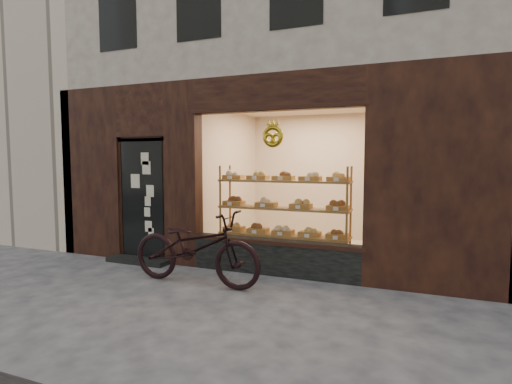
% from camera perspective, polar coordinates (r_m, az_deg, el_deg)
% --- Properties ---
extents(ground, '(90.00, 90.00, 0.00)m').
position_cam_1_polar(ground, '(4.81, -11.50, -17.48)').
color(ground, '#39393F').
extents(neighbor_left, '(12.00, 7.00, 9.00)m').
position_cam_1_polar(neighbor_left, '(15.42, -31.32, 14.08)').
color(neighbor_left, beige).
rests_on(neighbor_left, ground).
extents(display_shelf, '(2.20, 0.45, 1.70)m').
position_cam_1_polar(display_shelf, '(6.64, 3.92, -3.41)').
color(display_shelf, brown).
rests_on(display_shelf, ground).
extents(bicycle, '(2.07, 0.76, 1.08)m').
position_cam_1_polar(bicycle, '(5.88, -8.65, -7.81)').
color(bicycle, black).
rests_on(bicycle, ground).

